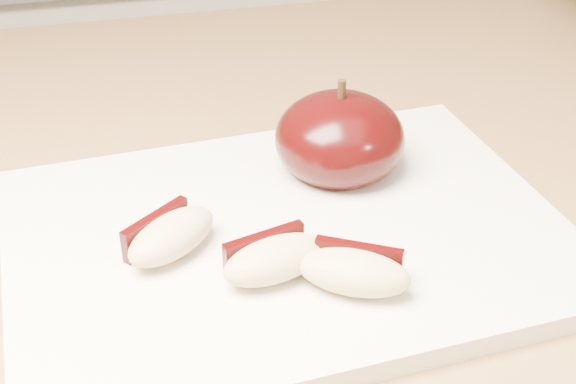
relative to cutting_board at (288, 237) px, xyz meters
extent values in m
cube|color=silver|center=(0.06, 0.79, -0.46)|extent=(2.40, 0.60, 0.90)
cube|color=olive|center=(0.06, 0.09, -0.03)|extent=(1.64, 0.64, 0.04)
cube|color=white|center=(0.00, 0.00, 0.00)|extent=(0.34, 0.26, 0.01)
ellipsoid|color=black|center=(0.05, 0.06, 0.03)|extent=(0.11, 0.11, 0.06)
cylinder|color=black|center=(0.05, 0.06, 0.06)|extent=(0.01, 0.01, 0.01)
ellipsoid|color=#D9BF8A|center=(-0.07, -0.01, 0.02)|extent=(0.07, 0.06, 0.02)
cube|color=black|center=(-0.08, 0.00, 0.02)|extent=(0.04, 0.03, 0.02)
ellipsoid|color=#D9BF8A|center=(-0.02, -0.04, 0.02)|extent=(0.07, 0.04, 0.02)
cube|color=black|center=(-0.02, -0.03, 0.02)|extent=(0.05, 0.02, 0.02)
ellipsoid|color=#D9BF8A|center=(0.02, -0.06, 0.02)|extent=(0.07, 0.06, 0.02)
cube|color=black|center=(0.03, -0.05, 0.02)|extent=(0.04, 0.03, 0.02)
camera|label=1|loc=(-0.09, -0.37, 0.28)|focal=50.00mm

